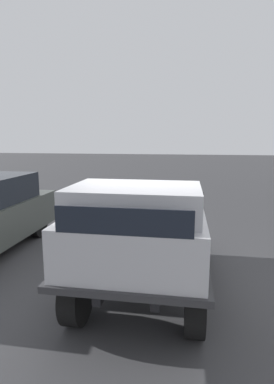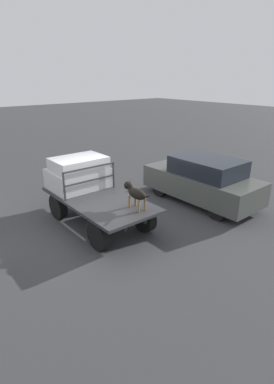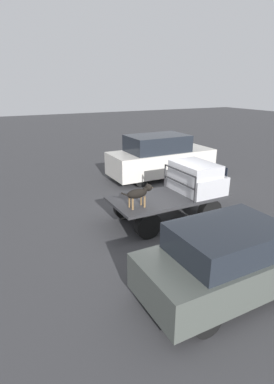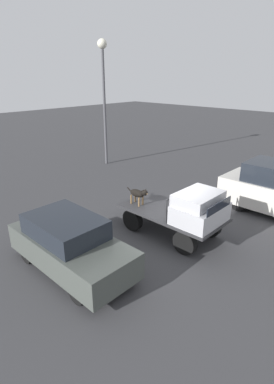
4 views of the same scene
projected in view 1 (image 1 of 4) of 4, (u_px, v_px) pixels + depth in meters
ground_plane at (146, 285)px, 4.96m from camera, size 80.00×80.00×0.00m
flatbed_truck at (146, 251)px, 4.85m from camera, size 3.69×1.83×0.85m
truck_cab at (134, 229)px, 3.64m from camera, size 1.30×1.71×0.98m
truck_headboard at (142, 209)px, 4.30m from camera, size 0.04×1.71×0.82m
dog at (136, 195)px, 5.96m from camera, size 1.03×0.28×0.69m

